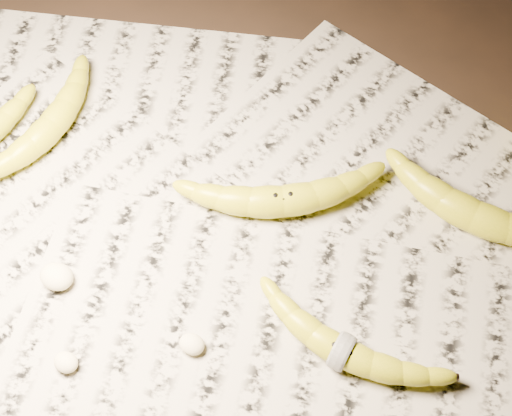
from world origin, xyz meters
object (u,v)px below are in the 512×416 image
at_px(banana_center, 282,199).
at_px(banana_taped, 342,350).
at_px(banana_left_b, 50,125).
at_px(banana_upper_a, 475,214).

relative_size(banana_center, banana_taped, 1.09).
xyz_separation_m(banana_left_b, banana_center, (0.31, 0.04, 0.00)).
distance_m(banana_taped, banana_upper_a, 0.23).
distance_m(banana_center, banana_taped, 0.19).
relative_size(banana_left_b, banana_upper_a, 0.90).
bearing_deg(banana_center, banana_left_b, 153.32).
distance_m(banana_left_b, banana_center, 0.31).
distance_m(banana_left_b, banana_upper_a, 0.53).
relative_size(banana_left_b, banana_center, 0.88).
relative_size(banana_left_b, banana_taped, 0.95).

